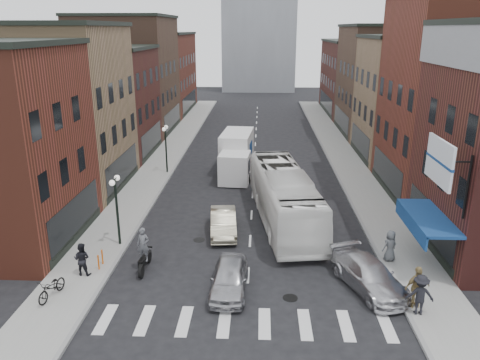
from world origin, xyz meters
name	(u,v)px	position (x,y,z in m)	size (l,w,h in m)	color
ground	(248,286)	(0.00, 0.00, 0.00)	(160.00, 160.00, 0.00)	black
sidewalk_left	(164,160)	(-8.50, 22.00, 0.07)	(3.00, 74.00, 0.15)	gray
sidewalk_right	(346,162)	(8.50, 22.00, 0.07)	(3.00, 74.00, 0.15)	gray
curb_left	(180,161)	(-7.00, 22.00, 0.00)	(0.20, 74.00, 0.16)	gray
curb_right	(330,163)	(7.00, 22.00, 0.00)	(0.20, 74.00, 0.16)	gray
crosswalk_stripes	(246,323)	(0.00, -3.00, 0.00)	(12.00, 2.20, 0.01)	silver
bldg_left_mid_a	(51,109)	(-14.99, 14.00, 6.15)	(10.30, 10.20, 12.30)	#8E724E
bldg_left_mid_b	(98,102)	(-14.99, 24.00, 5.15)	(10.30, 10.20, 10.30)	#4C1E1B
bldg_left_far_a	(128,75)	(-14.99, 35.00, 6.65)	(10.30, 12.20, 13.30)	#503528
bldg_left_far_b	(155,73)	(-14.99, 49.00, 5.65)	(10.30, 16.20, 11.30)	maroon
bldg_right_mid_a	(466,98)	(15.00, 14.00, 7.15)	(10.30, 10.20, 14.30)	maroon
bldg_right_mid_b	(418,99)	(14.99, 24.00, 5.65)	(10.30, 10.20, 11.30)	#8E724E
bldg_right_far_a	(388,81)	(14.99, 35.00, 6.15)	(10.30, 12.20, 12.30)	#503528
bldg_right_far_b	(362,77)	(14.99, 49.00, 5.15)	(10.30, 16.20, 10.30)	#4C1E1B
awning_blue	(424,219)	(8.93, 2.50, 2.63)	(1.80, 5.00, 0.78)	navy
billboard_sign	(441,163)	(8.59, 0.50, 6.13)	(1.52, 3.00, 3.70)	black
streetlamp_near	(116,198)	(-7.40, 4.00, 2.91)	(0.32, 1.22, 4.11)	black
streetlamp_far	(166,140)	(-7.40, 18.00, 2.91)	(0.32, 1.22, 4.11)	black
bike_rack	(100,259)	(-7.60, 1.30, 0.55)	(0.08, 0.68, 0.80)	#D8590C
box_truck	(236,155)	(-1.48, 18.11, 1.69)	(2.83, 8.02, 3.42)	white
motorcycle_rider	(144,251)	(-5.31, 1.28, 1.10)	(0.69, 2.32, 2.36)	black
transit_bus	(284,197)	(2.08, 7.97, 1.71)	(2.87, 12.25, 3.41)	white
sedan_left_near	(229,278)	(-0.85, -0.53, 0.70)	(1.66, 4.13, 1.41)	#ADADB1
sedan_left_far	(223,222)	(-1.64, 6.00, 0.71)	(1.50, 4.31, 1.42)	#BEB69A
curb_car	(369,275)	(5.75, 0.00, 0.71)	(1.98, 4.87, 1.41)	#BBBABF
parked_bicycle	(52,288)	(-8.85, -1.65, 0.65)	(0.66, 1.89, 0.99)	black
ped_left_solo	(82,259)	(-8.21, 0.47, 1.00)	(0.82, 0.47, 1.69)	black
ped_right_a	(420,295)	(7.40, -2.18, 1.06)	(1.18, 0.58, 1.83)	black
ped_right_b	(417,287)	(7.42, -1.70, 1.13)	(1.15, 0.58, 1.97)	olive
ped_right_c	(390,246)	(7.40, 2.66, 0.99)	(0.82, 0.53, 1.68)	#55585C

